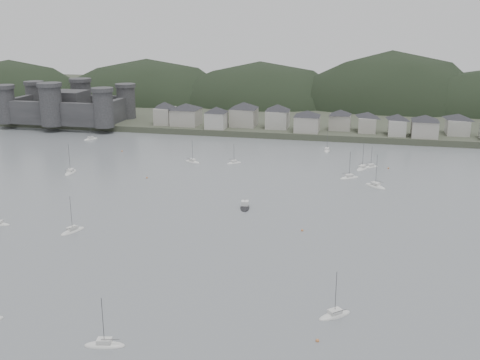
# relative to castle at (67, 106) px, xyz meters

# --- Properties ---
(ground) EXTENTS (900.00, 900.00, 0.00)m
(ground) POSITION_rel_castle_xyz_m (120.00, -179.80, -10.96)
(ground) COLOR slate
(ground) RESTS_ON ground
(far_shore_land) EXTENTS (900.00, 250.00, 3.00)m
(far_shore_land) POSITION_rel_castle_xyz_m (120.00, 115.20, -9.46)
(far_shore_land) COLOR #383D2D
(far_shore_land) RESTS_ON ground
(forested_ridge) EXTENTS (851.55, 103.94, 102.57)m
(forested_ridge) POSITION_rel_castle_xyz_m (124.83, 89.60, -22.25)
(forested_ridge) COLOR black
(forested_ridge) RESTS_ON ground
(castle) EXTENTS (66.00, 43.00, 20.00)m
(castle) POSITION_rel_castle_xyz_m (0.00, 0.00, 0.00)
(castle) COLOR #313133
(castle) RESTS_ON far_shore_land
(waterfront_town) EXTENTS (451.48, 28.46, 12.92)m
(waterfront_town) POSITION_rel_castle_xyz_m (170.59, 3.54, -2.30)
(waterfront_town) COLOR #A5A197
(waterfront_town) RESTS_ON far_shore_land
(sailboat_lead) EXTENTS (6.18, 5.44, 8.61)m
(sailboat_lead) POSITION_rel_castle_xyz_m (107.31, -60.67, -10.78)
(sailboat_lead) COLOR silver
(sailboat_lead) RESTS_ON ground
(moored_fleet) EXTENTS (252.98, 178.26, 13.12)m
(moored_fleet) POSITION_rel_castle_xyz_m (114.65, -120.36, -10.79)
(moored_fleet) COLOR silver
(moored_fleet) RESTS_ON ground
(motor_launch_far) EXTENTS (4.23, 8.29, 3.89)m
(motor_launch_far) POSITION_rel_castle_xyz_m (123.86, -114.73, -10.67)
(motor_launch_far) COLOR black
(motor_launch_far) RESTS_ON ground
(mooring_buoys) EXTENTS (175.07, 135.46, 0.70)m
(mooring_buoys) POSITION_rel_castle_xyz_m (117.96, -111.99, -10.81)
(mooring_buoys) COLOR #C77842
(mooring_buoys) RESTS_ON ground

